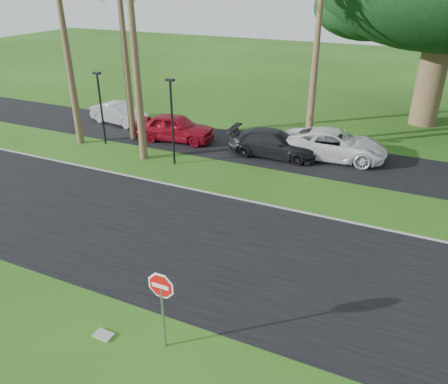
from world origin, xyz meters
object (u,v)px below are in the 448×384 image
object	(u,v)px
car_silver	(119,114)
car_dark	(274,144)
stop_sign_near	(162,296)
car_red	(176,128)
car_minivan	(334,145)

from	to	relation	value
car_silver	car_dark	bearing A→B (deg)	-88.26
stop_sign_near	car_red	world-z (taller)	stop_sign_near
stop_sign_near	car_red	bearing A→B (deg)	119.35
car_red	car_dark	xyz separation A→B (m)	(6.38, 0.06, -0.08)
stop_sign_near	car_minivan	distance (m)	16.04
stop_sign_near	car_dark	world-z (taller)	stop_sign_near
stop_sign_near	car_silver	xyz separation A→B (m)	(-13.61, 16.15, -1.06)
car_silver	car_red	distance (m)	5.44
car_silver	car_minivan	bearing A→B (deg)	-82.81
stop_sign_near	car_dark	bearing A→B (deg)	97.51
car_silver	car_minivan	xyz separation A→B (m)	(14.84, -0.19, 0.09)
car_silver	car_red	bearing A→B (deg)	-96.16
car_red	stop_sign_near	bearing A→B (deg)	-158.15
stop_sign_near	car_minivan	xyz separation A→B (m)	(1.22, 15.97, -0.97)
stop_sign_near	car_red	xyz separation A→B (m)	(-8.34, 14.83, -0.95)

